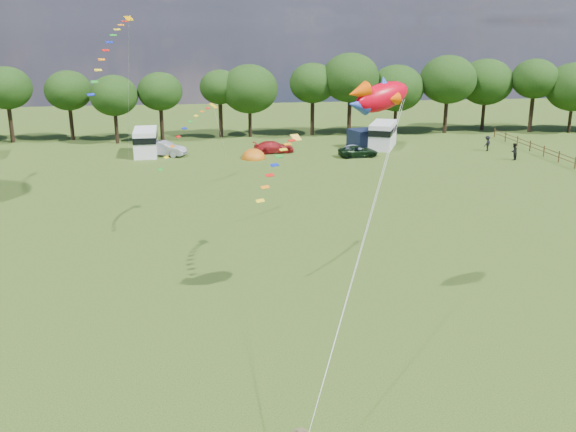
{
  "coord_description": "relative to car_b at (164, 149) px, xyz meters",
  "views": [
    {
      "loc": [
        -4.44,
        -24.47,
        13.99
      ],
      "look_at": [
        0.0,
        8.0,
        4.0
      ],
      "focal_mm": 40.0,
      "sensor_mm": 36.0,
      "label": 1
    }
  ],
  "objects": [
    {
      "name": "tent_greyblue",
      "position": [
        20.3,
        -2.47,
        -0.77
      ],
      "size": [
        2.99,
        3.27,
        2.22
      ],
      "color": "#4D566C",
      "rests_on": "ground"
    },
    {
      "name": "car_c",
      "position": [
        11.94,
        0.04,
        -0.14
      ],
      "size": [
        4.51,
        2.36,
        1.29
      ],
      "primitive_type": "imported",
      "rotation": [
        0.0,
        0.0,
        1.7
      ],
      "color": "#AD1C1F",
      "rests_on": "ground"
    },
    {
      "name": "fish_kite",
      "position": [
        12.02,
        -40.9,
        9.9
      ],
      "size": [
        3.61,
        2.33,
        1.9
      ],
      "rotation": [
        0.0,
        -0.21,
        0.41
      ],
      "color": "red",
      "rests_on": "ground"
    },
    {
      "name": "car_d",
      "position": [
        20.69,
        -3.31,
        -0.2
      ],
      "size": [
        4.45,
        2.28,
        1.18
      ],
      "primitive_type": "imported",
      "rotation": [
        0.0,
        0.0,
        1.65
      ],
      "color": "black",
      "rests_on": "ground"
    },
    {
      "name": "streamer_kite_c",
      "position": [
        8.46,
        -34.62,
        5.96
      ],
      "size": [
        3.12,
        4.84,
        2.78
      ],
      "rotation": [
        0.0,
        0.0,
        0.5
      ],
      "color": "yellow",
      "rests_on": "ground"
    },
    {
      "name": "walker_b",
      "position": [
        35.78,
        -2.12,
        0.06
      ],
      "size": [
        1.18,
        1.09,
        1.71
      ],
      "primitive_type": "imported",
      "rotation": [
        0.0,
        0.0,
        3.83
      ],
      "color": "black",
      "rests_on": "ground"
    },
    {
      "name": "campervan_d",
      "position": [
        24.73,
        1.52,
        0.76
      ],
      "size": [
        4.67,
        6.4,
        2.88
      ],
      "rotation": [
        0.0,
        0.0,
        1.15
      ],
      "color": "white",
      "rests_on": "ground"
    },
    {
      "name": "walker_a",
      "position": [
        36.41,
        -7.16,
        0.11
      ],
      "size": [
        1.01,
        0.97,
        1.8
      ],
      "primitive_type": "imported",
      "rotation": [
        0.0,
        0.0,
        3.84
      ],
      "color": "black",
      "rests_on": "ground"
    },
    {
      "name": "fence",
      "position": [
        40.47,
        -10.45,
        -0.09
      ],
      "size": [
        0.12,
        33.12,
        1.2
      ],
      "color": "#472D19",
      "rests_on": "ground"
    },
    {
      "name": "ground_plane",
      "position": [
        8.47,
        -44.95,
        -0.79
      ],
      "size": [
        180.0,
        180.0,
        0.0
      ],
      "primitive_type": "plane",
      "color": "#1B310B",
      "rests_on": "ground"
    },
    {
      "name": "streamer_kite_b",
      "position": [
        3.44,
        -25.81,
        6.44
      ],
      "size": [
        4.13,
        4.64,
        3.77
      ],
      "rotation": [
        0.0,
        0.0,
        1.15
      ],
      "color": "gold",
      "rests_on": "ground"
    },
    {
      "name": "tent_orange",
      "position": [
        9.45,
        -2.69,
        -0.77
      ],
      "size": [
        2.64,
        2.89,
        2.06
      ],
      "color": "#C05F10",
      "rests_on": "ground"
    },
    {
      "name": "awning_navy",
      "position": [
        22.72,
        1.71,
        0.27
      ],
      "size": [
        4.07,
        3.67,
        2.11
      ],
      "primitive_type": "cube",
      "rotation": [
        0.0,
        0.0,
        0.32
      ],
      "color": "black",
      "rests_on": "ground"
    },
    {
      "name": "streamer_kite_a",
      "position": [
        -2.51,
        -16.31,
        11.56
      ],
      "size": [
        3.38,
        5.56,
        5.77
      ],
      "rotation": [
        0.0,
        0.0,
        0.57
      ],
      "color": "#D99300",
      "rests_on": "ground"
    },
    {
      "name": "tree_line",
      "position": [
        13.77,
        10.04,
        5.56
      ],
      "size": [
        102.98,
        10.98,
        10.27
      ],
      "color": "black",
      "rests_on": "ground"
    },
    {
      "name": "campervan_b",
      "position": [
        -1.96,
        0.85,
        0.71
      ],
      "size": [
        2.63,
        5.78,
        2.79
      ],
      "rotation": [
        0.0,
        0.0,
        1.61
      ],
      "color": "white",
      "rests_on": "ground"
    },
    {
      "name": "car_b",
      "position": [
        0.0,
        0.0,
        0.0
      ],
      "size": [
        4.77,
        3.18,
        1.58
      ],
      "primitive_type": "imported",
      "rotation": [
        0.0,
        0.0,
        1.2
      ],
      "color": "gray",
      "rests_on": "ground"
    }
  ]
}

